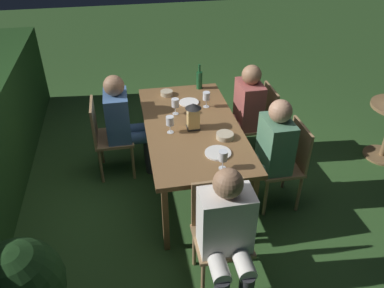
{
  "coord_description": "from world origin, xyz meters",
  "views": [
    {
      "loc": [
        -3.17,
        0.6,
        2.66
      ],
      "look_at": [
        0.0,
        0.0,
        0.52
      ],
      "focal_mm": 35.92,
      "sensor_mm": 36.0,
      "label": 1
    }
  ],
  "objects_px": {
    "person_in_rust": "(243,110)",
    "wine_glass_a": "(223,157)",
    "plate_b": "(218,153)",
    "bowl_olives": "(225,136)",
    "chair_head_near": "(220,229)",
    "lantern_centerpiece": "(193,115)",
    "plate_a": "(189,102)",
    "chair_side_right_b": "(107,135)",
    "wine_glass_b": "(206,97)",
    "wine_glass_c": "(175,104)",
    "chair_side_left_a": "(286,161)",
    "green_bottle_on_table": "(199,80)",
    "person_in_green": "(268,150)",
    "person_in_blue": "(124,121)",
    "person_in_cream": "(227,234)",
    "chair_side_left_b": "(258,120)",
    "dining_table": "(192,130)",
    "wine_glass_d": "(170,122)",
    "bowl_bread": "(167,93)"
  },
  "relations": [
    {
      "from": "chair_side_right_b",
      "to": "wine_glass_b",
      "type": "xyz_separation_m",
      "value": [
        -0.06,
        -1.06,
        0.38
      ]
    },
    {
      "from": "person_in_green",
      "to": "person_in_blue",
      "type": "height_order",
      "value": "same"
    },
    {
      "from": "chair_side_left_a",
      "to": "bowl_bread",
      "type": "xyz_separation_m",
      "value": [
        1.1,
        1.0,
        0.29
      ]
    },
    {
      "from": "chair_side_left_b",
      "to": "chair_side_right_b",
      "type": "height_order",
      "value": "same"
    },
    {
      "from": "plate_b",
      "to": "bowl_olives",
      "type": "bearing_deg",
      "value": -27.69
    },
    {
      "from": "person_in_rust",
      "to": "plate_b",
      "type": "xyz_separation_m",
      "value": [
        -0.93,
        0.52,
        0.12
      ]
    },
    {
      "from": "wine_glass_a",
      "to": "wine_glass_c",
      "type": "bearing_deg",
      "value": 13.72
    },
    {
      "from": "lantern_centerpiece",
      "to": "plate_a",
      "type": "xyz_separation_m",
      "value": [
        0.52,
        -0.06,
        -0.14
      ]
    },
    {
      "from": "person_in_blue",
      "to": "person_in_green",
      "type": "bearing_deg",
      "value": -121.86
    },
    {
      "from": "person_in_blue",
      "to": "chair_side_left_a",
      "type": "bearing_deg",
      "value": -118.37
    },
    {
      "from": "wine_glass_a",
      "to": "plate_b",
      "type": "xyz_separation_m",
      "value": [
        0.21,
        -0.01,
        -0.11
      ]
    },
    {
      "from": "chair_head_near",
      "to": "bowl_olives",
      "type": "bearing_deg",
      "value": -16.51
    },
    {
      "from": "green_bottle_on_table",
      "to": "chair_head_near",
      "type": "bearing_deg",
      "value": 173.06
    },
    {
      "from": "person_in_cream",
      "to": "bowl_bread",
      "type": "distance_m",
      "value": 2.04
    },
    {
      "from": "lantern_centerpiece",
      "to": "wine_glass_b",
      "type": "bearing_deg",
      "value": -28.83
    },
    {
      "from": "person_in_cream",
      "to": "person_in_blue",
      "type": "distance_m",
      "value": 1.86
    },
    {
      "from": "wine_glass_c",
      "to": "chair_side_left_a",
      "type": "bearing_deg",
      "value": -123.96
    },
    {
      "from": "person_in_rust",
      "to": "wine_glass_a",
      "type": "xyz_separation_m",
      "value": [
        -1.14,
        0.53,
        0.23
      ]
    },
    {
      "from": "wine_glass_b",
      "to": "plate_b",
      "type": "height_order",
      "value": "wine_glass_b"
    },
    {
      "from": "person_in_green",
      "to": "bowl_bread",
      "type": "bearing_deg",
      "value": 36.28
    },
    {
      "from": "chair_side_left_b",
      "to": "person_in_cream",
      "type": "bearing_deg",
      "value": 154.15
    },
    {
      "from": "person_in_cream",
      "to": "chair_side_left_a",
      "type": "bearing_deg",
      "value": -42.04
    },
    {
      "from": "person_in_green",
      "to": "green_bottle_on_table",
      "type": "distance_m",
      "value": 1.29
    },
    {
      "from": "lantern_centerpiece",
      "to": "plate_a",
      "type": "relative_size",
      "value": 1.25
    },
    {
      "from": "person_in_blue",
      "to": "wine_glass_a",
      "type": "bearing_deg",
      "value": -146.1
    },
    {
      "from": "person_in_blue",
      "to": "wine_glass_d",
      "type": "xyz_separation_m",
      "value": [
        -0.5,
        -0.42,
        0.23
      ]
    },
    {
      "from": "person_in_cream",
      "to": "green_bottle_on_table",
      "type": "distance_m",
      "value": 2.16
    },
    {
      "from": "person_in_cream",
      "to": "chair_side_left_b",
      "type": "bearing_deg",
      "value": -25.85
    },
    {
      "from": "person_in_rust",
      "to": "wine_glass_b",
      "type": "distance_m",
      "value": 0.49
    },
    {
      "from": "person_in_blue",
      "to": "wine_glass_d",
      "type": "relative_size",
      "value": 6.8
    },
    {
      "from": "person_in_rust",
      "to": "chair_side_left_a",
      "type": "relative_size",
      "value": 1.32
    },
    {
      "from": "green_bottle_on_table",
      "to": "plate_a",
      "type": "distance_m",
      "value": 0.4
    },
    {
      "from": "wine_glass_b",
      "to": "wine_glass_c",
      "type": "relative_size",
      "value": 1.0
    },
    {
      "from": "person_in_blue",
      "to": "bowl_olives",
      "type": "xyz_separation_m",
      "value": [
        -0.69,
        -0.9,
        0.14
      ]
    },
    {
      "from": "wine_glass_c",
      "to": "person_in_blue",
      "type": "bearing_deg",
      "value": 73.63
    },
    {
      "from": "dining_table",
      "to": "person_in_blue",
      "type": "height_order",
      "value": "person_in_blue"
    },
    {
      "from": "wine_glass_d",
      "to": "lantern_centerpiece",
      "type": "bearing_deg",
      "value": -80.62
    },
    {
      "from": "person_in_cream",
      "to": "bowl_bread",
      "type": "bearing_deg",
      "value": 4.38
    },
    {
      "from": "plate_b",
      "to": "person_in_green",
      "type": "bearing_deg",
      "value": -76.93
    },
    {
      "from": "chair_head_near",
      "to": "wine_glass_a",
      "type": "height_order",
      "value": "wine_glass_a"
    },
    {
      "from": "wine_glass_b",
      "to": "chair_head_near",
      "type": "bearing_deg",
      "value": 171.67
    },
    {
      "from": "dining_table",
      "to": "wine_glass_d",
      "type": "xyz_separation_m",
      "value": [
        -0.1,
        0.23,
        0.17
      ]
    },
    {
      "from": "person_in_cream",
      "to": "plate_b",
      "type": "height_order",
      "value": "person_in_cream"
    },
    {
      "from": "dining_table",
      "to": "person_in_green",
      "type": "xyz_separation_m",
      "value": [
        -0.4,
        -0.65,
        -0.06
      ]
    },
    {
      "from": "chair_head_near",
      "to": "green_bottle_on_table",
      "type": "height_order",
      "value": "green_bottle_on_table"
    },
    {
      "from": "chair_head_near",
      "to": "wine_glass_b",
      "type": "bearing_deg",
      "value": -8.33
    },
    {
      "from": "plate_b",
      "to": "bowl_bread",
      "type": "xyz_separation_m",
      "value": [
        1.22,
        0.29,
        0.02
      ]
    },
    {
      "from": "chair_head_near",
      "to": "person_in_rust",
      "type": "relative_size",
      "value": 0.76
    },
    {
      "from": "chair_side_right_b",
      "to": "plate_a",
      "type": "bearing_deg",
      "value": -86.53
    },
    {
      "from": "person_in_green",
      "to": "plate_b",
      "type": "distance_m",
      "value": 0.55
    }
  ]
}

